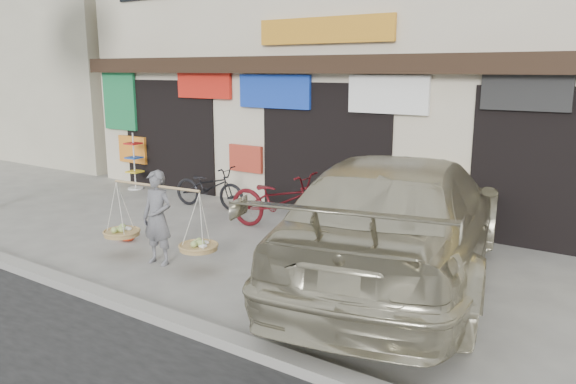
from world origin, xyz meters
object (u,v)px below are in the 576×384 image
Objects in this scene: street_vendor at (158,222)px; display_rack at (135,167)px; bike_0 at (209,187)px; suv at (400,218)px; bike_2 at (279,202)px.

street_vendor reaches higher than display_rack.
street_vendor is 1.18× the size of bike_0.
suv reaches higher than street_vendor.
bike_0 is at bearing -30.10° from suv.
street_vendor is 0.32× the size of suv.
bike_2 is 1.53× the size of display_rack.
street_vendor is 0.96× the size of bike_2.
suv is 8.25m from display_rack.
street_vendor is at bearing -156.17° from bike_0.
street_vendor is at bearing 167.38° from bike_2.
display_rack is (-2.88, 0.40, 0.11)m from bike_0.
display_rack reaches higher than bike_0.
bike_0 is 2.39m from bike_2.
suv is at bearing 18.61° from street_vendor.
suv reaches higher than bike_0.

